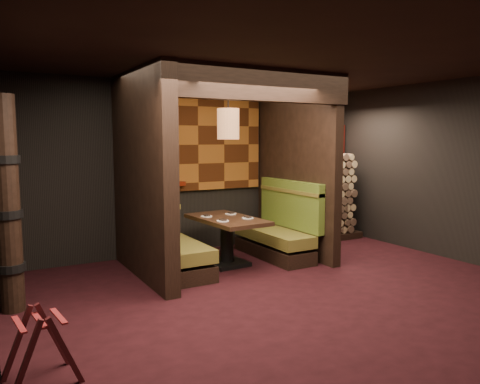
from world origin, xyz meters
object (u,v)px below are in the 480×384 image
object	(u,v)px
pendant_lamp	(228,124)
luggage_rack	(40,344)
firewood_stack	(317,197)
totem_column	(8,206)
dining_table	(227,233)
booth_bench_right	(279,232)
booth_bench_left	(170,245)

from	to	relation	value
pendant_lamp	luggage_rack	bearing A→B (deg)	-142.08
pendant_lamp	luggage_rack	world-z (taller)	pendant_lamp
firewood_stack	totem_column	bearing A→B (deg)	-166.81
dining_table	firewood_stack	bearing A→B (deg)	17.93
pendant_lamp	firewood_stack	world-z (taller)	pendant_lamp
dining_table	luggage_rack	world-z (taller)	dining_table
luggage_rack	pendant_lamp	bearing A→B (deg)	37.92
luggage_rack	firewood_stack	xyz separation A→B (m)	(5.26, 3.07, 0.51)
firewood_stack	pendant_lamp	bearing A→B (deg)	-160.98
luggage_rack	firewood_stack	bearing A→B (deg)	30.33
dining_table	booth_bench_right	bearing A→B (deg)	3.43
booth_bench_left	luggage_rack	distance (m)	3.11
booth_bench_right	firewood_stack	size ratio (longest dim) A/B	0.92
luggage_rack	totem_column	world-z (taller)	totem_column
dining_table	pendant_lamp	world-z (taller)	pendant_lamp
booth_bench_right	totem_column	size ratio (longest dim) A/B	0.67
booth_bench_left	booth_bench_right	size ratio (longest dim) A/B	1.00
pendant_lamp	totem_column	xyz separation A→B (m)	(-2.99, -0.44, -0.95)
booth_bench_right	totem_column	distance (m)	4.10
firewood_stack	booth_bench_right	bearing A→B (deg)	-152.65
booth_bench_left	dining_table	xyz separation A→B (m)	(0.90, -0.06, 0.10)
dining_table	firewood_stack	distance (m)	2.49
totem_column	luggage_rack	bearing A→B (deg)	-87.49
booth_bench_left	booth_bench_right	bearing A→B (deg)	0.00
booth_bench_right	luggage_rack	world-z (taller)	booth_bench_right
dining_table	luggage_rack	distance (m)	3.72
booth_bench_left	totem_column	bearing A→B (deg)	-165.25
booth_bench_left	firewood_stack	world-z (taller)	firewood_stack
booth_bench_right	pendant_lamp	xyz separation A→B (m)	(-0.99, -0.11, 1.74)
totem_column	firewood_stack	xyz separation A→B (m)	(5.33, 1.25, -0.37)
booth_bench_left	dining_table	world-z (taller)	booth_bench_left
pendant_lamp	firewood_stack	distance (m)	2.81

